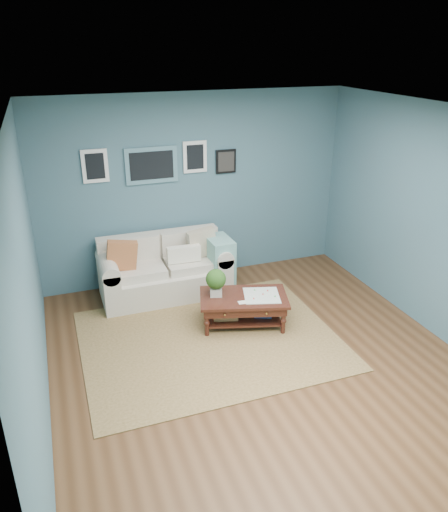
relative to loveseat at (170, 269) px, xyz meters
name	(u,v)px	position (x,y,z in m)	size (l,w,h in m)	color
room_shell	(263,251)	(0.52, -1.97, 0.98)	(5.00, 5.02, 2.70)	brown
area_rug	(209,339)	(0.14, -1.35, -0.37)	(2.99, 2.39, 0.01)	brown
loveseat	(170,269)	(0.00, 0.00, 0.00)	(1.81, 0.82, 0.93)	beige
coffee_table	(239,301)	(0.60, -1.13, -0.04)	(1.21, 0.91, 0.75)	#330F0F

